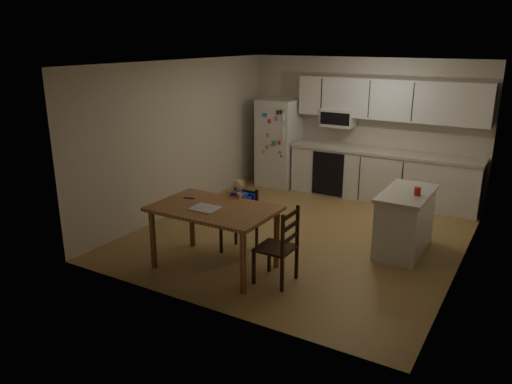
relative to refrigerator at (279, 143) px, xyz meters
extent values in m
cube|color=olive|center=(1.55, -2.15, -0.85)|extent=(4.50, 5.00, 0.01)
cube|color=beige|center=(1.55, 0.35, 0.40)|extent=(4.50, 0.02, 2.50)
cube|color=beige|center=(-0.70, -2.15, 0.40)|extent=(0.02, 5.00, 2.50)
cube|color=beige|center=(3.80, -2.15, 0.40)|extent=(0.02, 5.00, 2.50)
cube|color=white|center=(1.55, -2.15, 1.65)|extent=(4.50, 5.00, 0.01)
cube|color=silver|center=(0.00, 0.00, 0.00)|extent=(0.72, 0.70, 1.70)
cube|color=silver|center=(2.08, 0.05, -0.42)|extent=(3.34, 0.60, 0.86)
cube|color=beige|center=(2.08, 0.04, 0.04)|extent=(3.37, 0.62, 0.05)
cube|color=black|center=(1.16, -0.26, -0.42)|extent=(0.60, 0.02, 0.80)
cube|color=silver|center=(2.08, 0.18, 0.95)|extent=(3.34, 0.34, 0.70)
cube|color=silver|center=(1.16, 0.15, 0.57)|extent=(0.60, 0.38, 0.33)
cube|color=silver|center=(3.03, -2.01, -0.45)|extent=(0.55, 1.10, 0.81)
cube|color=beige|center=(3.03, -2.01, -0.02)|extent=(0.61, 1.16, 0.05)
cylinder|color=red|center=(3.18, -2.10, 0.06)|extent=(0.09, 0.09, 0.11)
cube|color=brown|center=(1.09, -3.76, -0.05)|extent=(1.53, 0.98, 0.04)
cylinder|color=brown|center=(0.41, -4.16, -0.46)|extent=(0.08, 0.08, 0.77)
cylinder|color=brown|center=(0.41, -3.36, -0.46)|extent=(0.08, 0.08, 0.77)
cylinder|color=brown|center=(1.76, -4.16, -0.46)|extent=(0.08, 0.08, 0.77)
cylinder|color=brown|center=(1.76, -3.36, -0.46)|extent=(0.08, 0.08, 0.77)
cube|color=silver|center=(1.04, -3.87, -0.03)|extent=(0.34, 0.29, 0.01)
cylinder|color=#0C25CF|center=(0.60, -3.65, -0.03)|extent=(0.12, 0.06, 0.02)
cube|color=black|center=(1.09, -3.19, -0.45)|extent=(0.40, 0.40, 0.03)
cube|color=black|center=(0.91, -3.36, -0.66)|extent=(0.03, 0.03, 0.39)
cube|color=black|center=(0.92, -3.01, -0.66)|extent=(0.03, 0.03, 0.39)
cube|color=black|center=(1.26, -3.37, -0.66)|extent=(0.03, 0.03, 0.39)
cube|color=black|center=(1.27, -3.02, -0.66)|extent=(0.03, 0.03, 0.39)
cube|color=black|center=(1.10, -3.02, -0.20)|extent=(0.39, 0.05, 0.46)
cube|color=#0C25CF|center=(1.09, -3.19, -0.39)|extent=(0.36, 0.33, 0.09)
cube|color=#0C25CF|center=(1.10, -3.06, -0.18)|extent=(0.35, 0.07, 0.31)
cube|color=#668AE9|center=(1.09, -3.21, -0.33)|extent=(0.28, 0.25, 0.01)
cube|color=#1D31B6|center=(1.09, -3.18, -0.12)|extent=(0.21, 0.14, 0.24)
cube|color=orange|center=(1.09, -3.24, -0.13)|extent=(0.18, 0.02, 0.19)
sphere|color=beige|center=(1.09, -3.19, 0.10)|extent=(0.16, 0.16, 0.16)
ellipsoid|color=olive|center=(1.09, -3.19, 0.12)|extent=(0.16, 0.15, 0.13)
cube|color=black|center=(1.94, -3.71, -0.41)|extent=(0.42, 0.42, 0.03)
cube|color=black|center=(1.75, -3.52, -0.64)|extent=(0.04, 0.04, 0.42)
cube|color=black|center=(2.13, -3.52, -0.64)|extent=(0.04, 0.04, 0.42)
cube|color=black|center=(1.75, -3.90, -0.64)|extent=(0.04, 0.04, 0.42)
cube|color=black|center=(2.13, -3.90, -0.64)|extent=(0.04, 0.04, 0.42)
cube|color=black|center=(2.13, -3.71, -0.15)|extent=(0.04, 0.42, 0.50)
camera|label=1|loc=(4.52, -8.54, 1.99)|focal=35.00mm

